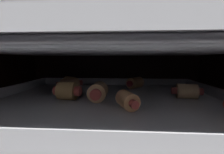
% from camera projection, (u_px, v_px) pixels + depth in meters
% --- Properties ---
extents(oven_wall_back, '(0.56, 0.01, 0.38)m').
position_uv_depth(oven_wall_back, '(115.00, 66.00, 0.51)').
color(oven_wall_back, black).
rests_on(oven_wall_back, ground_plane).
extents(oven_rack_lower, '(0.51, 0.44, 0.01)m').
position_uv_depth(oven_rack_lower, '(109.00, 105.00, 0.29)').
color(oven_rack_lower, '#B7B7BC').
extents(baking_tray_lower, '(0.42, 0.34, 0.03)m').
position_uv_depth(baking_tray_lower, '(109.00, 100.00, 0.29)').
color(baking_tray_lower, silver).
rests_on(baking_tray_lower, oven_rack_lower).
extents(pig_in_blanket_lower_0, '(0.03, 0.06, 0.03)m').
position_uv_depth(pig_in_blanket_lower_0, '(98.00, 92.00, 0.27)').
color(pig_in_blanket_lower_0, tan).
rests_on(pig_in_blanket_lower_0, baking_tray_lower).
extents(pig_in_blanket_lower_1, '(0.05, 0.04, 0.03)m').
position_uv_depth(pig_in_blanket_lower_1, '(67.00, 91.00, 0.28)').
color(pig_in_blanket_lower_1, tan).
rests_on(pig_in_blanket_lower_1, baking_tray_lower).
extents(pig_in_blanket_lower_3, '(0.06, 0.03, 0.03)m').
position_uv_depth(pig_in_blanket_lower_3, '(187.00, 91.00, 0.29)').
color(pig_in_blanket_lower_3, tan).
rests_on(pig_in_blanket_lower_3, baking_tray_lower).
extents(pig_in_blanket_lower_4, '(0.04, 0.06, 0.03)m').
position_uv_depth(pig_in_blanket_lower_4, '(127.00, 100.00, 0.23)').
color(pig_in_blanket_lower_4, tan).
rests_on(pig_in_blanket_lower_4, baking_tray_lower).
extents(pig_in_blanket_lower_5, '(0.06, 0.05, 0.03)m').
position_uv_depth(pig_in_blanket_lower_5, '(70.00, 84.00, 0.38)').
color(pig_in_blanket_lower_5, tan).
rests_on(pig_in_blanket_lower_5, baking_tray_lower).
extents(pig_in_blanket_lower_6, '(0.05, 0.04, 0.03)m').
position_uv_depth(pig_in_blanket_lower_6, '(70.00, 81.00, 0.43)').
color(pig_in_blanket_lower_6, tan).
rests_on(pig_in_blanket_lower_6, baking_tray_lower).
extents(pig_in_blanket_lower_7, '(0.05, 0.05, 0.03)m').
position_uv_depth(pig_in_blanket_lower_7, '(135.00, 83.00, 0.40)').
color(pig_in_blanket_lower_7, tan).
rests_on(pig_in_blanket_lower_7, baking_tray_lower).
extents(oven_rack_upper, '(0.51, 0.44, 0.01)m').
position_uv_depth(oven_rack_upper, '(109.00, 50.00, 0.28)').
color(oven_rack_upper, '#B7B7BC').
extents(baking_tray_upper, '(0.42, 0.34, 0.03)m').
position_uv_depth(baking_tray_upper, '(109.00, 45.00, 0.28)').
color(baking_tray_upper, silver).
rests_on(baking_tray_upper, oven_rack_upper).
extents(pig_in_blanket_upper_0, '(0.04, 0.05, 0.03)m').
position_uv_depth(pig_in_blanket_upper_0, '(99.00, 43.00, 0.41)').
color(pig_in_blanket_upper_0, tan).
rests_on(pig_in_blanket_upper_0, baking_tray_upper).
extents(pig_in_blanket_upper_1, '(0.06, 0.04, 0.03)m').
position_uv_depth(pig_in_blanket_upper_1, '(42.00, 41.00, 0.36)').
color(pig_in_blanket_upper_1, tan).
rests_on(pig_in_blanket_upper_1, baking_tray_upper).
extents(pig_in_blanket_upper_2, '(0.05, 0.04, 0.03)m').
position_uv_depth(pig_in_blanket_upper_2, '(138.00, 25.00, 0.19)').
color(pig_in_blanket_upper_2, tan).
rests_on(pig_in_blanket_upper_2, baking_tray_upper).
extents(pig_in_blanket_upper_3, '(0.05, 0.04, 0.03)m').
position_uv_depth(pig_in_blanket_upper_3, '(57.00, 44.00, 0.41)').
color(pig_in_blanket_upper_3, tan).
rests_on(pig_in_blanket_upper_3, baking_tray_upper).
extents(pig_in_blanket_upper_4, '(0.04, 0.05, 0.03)m').
position_uv_depth(pig_in_blanket_upper_4, '(134.00, 38.00, 0.31)').
color(pig_in_blanket_upper_4, tan).
rests_on(pig_in_blanket_upper_4, baking_tray_upper).
extents(pig_in_blanket_upper_5, '(0.05, 0.05, 0.03)m').
position_uv_depth(pig_in_blanket_upper_5, '(186.00, 40.00, 0.35)').
color(pig_in_blanket_upper_5, tan).
rests_on(pig_in_blanket_upper_5, baking_tray_upper).
extents(pig_in_blanket_upper_6, '(0.05, 0.06, 0.03)m').
position_uv_depth(pig_in_blanket_upper_6, '(57.00, 14.00, 0.15)').
color(pig_in_blanket_upper_6, tan).
rests_on(pig_in_blanket_upper_6, baking_tray_upper).
extents(pig_in_blanket_upper_7, '(0.04, 0.06, 0.03)m').
position_uv_depth(pig_in_blanket_upper_7, '(75.00, 44.00, 0.42)').
color(pig_in_blanket_upper_7, tan).
rests_on(pig_in_blanket_upper_7, baking_tray_upper).
extents(pig_in_blanket_upper_8, '(0.05, 0.03, 0.03)m').
position_uv_depth(pig_in_blanket_upper_8, '(76.00, 28.00, 0.21)').
color(pig_in_blanket_upper_8, tan).
rests_on(pig_in_blanket_upper_8, baking_tray_upper).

